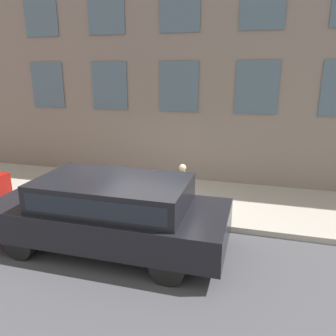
% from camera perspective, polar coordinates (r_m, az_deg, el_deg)
% --- Properties ---
extents(ground_plane, '(80.00, 80.00, 0.00)m').
position_cam_1_polar(ground_plane, '(8.27, -3.59, -9.37)').
color(ground_plane, '#47474C').
extents(sidewalk, '(3.19, 60.00, 0.14)m').
position_cam_1_polar(sidewalk, '(9.64, -0.51, -5.00)').
color(sidewalk, '#A8A093').
rests_on(sidewalk, ground_plane).
extents(building_facade, '(0.33, 40.00, 7.66)m').
position_cam_1_polar(building_facade, '(10.66, 2.16, 17.72)').
color(building_facade, gray).
rests_on(building_facade, ground_plane).
extents(fire_hydrant, '(0.34, 0.45, 0.77)m').
position_cam_1_polar(fire_hydrant, '(8.40, -2.58, -4.94)').
color(fire_hydrant, gray).
rests_on(fire_hydrant, sidewalk).
extents(person, '(0.28, 0.19, 1.16)m').
position_cam_1_polar(person, '(8.59, 2.52, -2.31)').
color(person, '#232328').
rests_on(person, sidewalk).
extents(parked_truck_charcoal_near, '(2.02, 4.91, 1.53)m').
position_cam_1_polar(parked_truck_charcoal_near, '(6.91, -9.97, -6.96)').
color(parked_truck_charcoal_near, black).
rests_on(parked_truck_charcoal_near, ground_plane).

